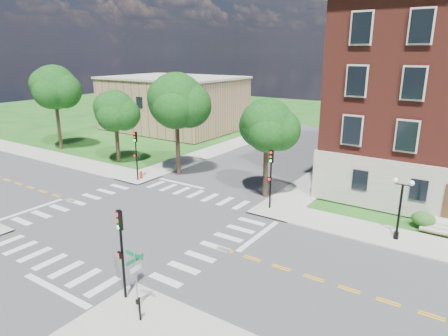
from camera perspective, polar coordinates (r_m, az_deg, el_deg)
The scene contains 19 objects.
ground at distance 30.92m, azimuth -12.38°, elevation -7.49°, with size 160.00×160.00×0.00m, color #194D15.
road_ew at distance 30.92m, azimuth -12.38°, elevation -7.48°, with size 90.00×12.00×0.01m, color #3D3D3F.
road_ns at distance 30.92m, azimuth -12.39°, elevation -7.48°, with size 12.00×90.00×0.01m, color #3D3D3F.
sidewalk_ne at distance 37.14m, azimuth 23.48°, elevation -4.30°, with size 34.00×34.00×0.12m.
sidewalk_nw at distance 51.58m, azimuth -12.09°, elevation 2.26°, with size 34.00×34.00×0.12m.
crosswalk_east at distance 26.61m, azimuth -1.30°, elevation -11.18°, with size 2.20×10.20×0.02m, color silver, non-canonical shape.
stop_bar_east at distance 28.14m, azimuth 4.97°, elevation -9.63°, with size 0.40×5.50×0.00m, color silver.
secondary_building at distance 65.77m, azimuth -7.22°, elevation 9.22°, with size 20.40×15.40×8.30m.
tree_a at distance 55.27m, azimuth -23.09°, elevation 10.54°, with size 5.54×5.54×10.60m.
tree_b at distance 46.27m, azimuth -15.32°, elevation 7.91°, with size 4.52×4.52×8.13m.
tree_c at distance 40.05m, azimuth -6.84°, elevation 9.48°, with size 5.57×5.57×10.27m.
tree_d at distance 33.73m, azimuth 6.16°, elevation 6.14°, with size 4.45×4.45×8.52m.
traffic_signal_se at distance 20.67m, azimuth -14.48°, elevation -10.37°, with size 0.38×0.45×4.80m.
traffic_signal_ne at distance 31.62m, azimuth 6.70°, elevation -0.51°, with size 0.34×0.38×4.80m.
traffic_signal_nw at distance 39.42m, azimuth -12.47°, elevation 2.60°, with size 0.33×0.37×4.80m.
twin_lamp_west at distance 28.85m, azimuth 23.87°, elevation -4.93°, with size 1.36×0.36×4.23m.
street_sign_pole at distance 19.97m, azimuth -12.50°, elevation -14.09°, with size 1.10×1.10×3.10m.
push_button_post at distance 20.11m, azimuth -12.00°, elevation -18.95°, with size 0.14×0.21×1.20m.
fire_hydrant at distance 40.53m, azimuth -11.75°, elevation -0.98°, with size 0.35×0.35×0.75m.
Camera 1 is at (20.82, -19.27, 12.30)m, focal length 32.00 mm.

